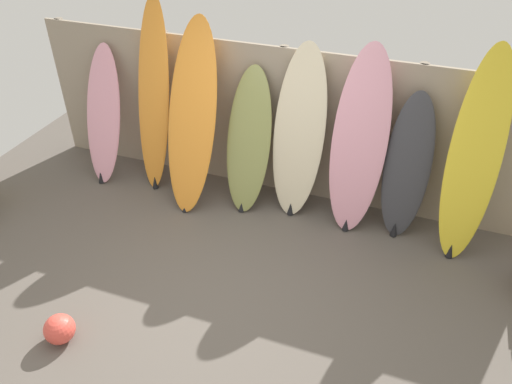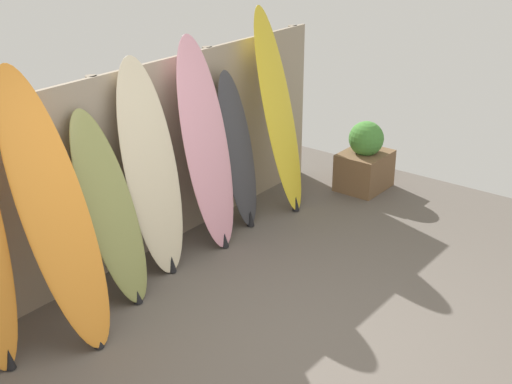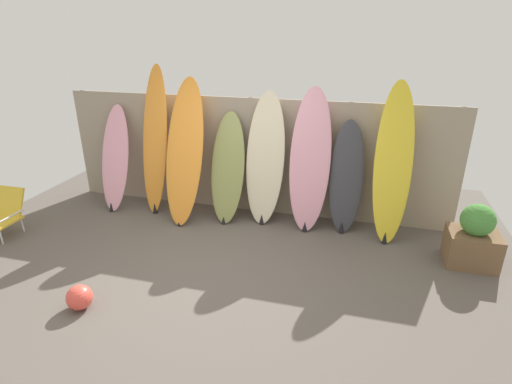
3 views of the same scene
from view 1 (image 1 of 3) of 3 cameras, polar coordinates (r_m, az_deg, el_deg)
The scene contains 11 objects.
ground at distance 4.88m, azimuth -4.74°, elevation -12.22°, with size 7.68×7.68×0.00m, color #5B544C.
fence_back at distance 5.83m, azimuth 2.86°, elevation 7.86°, with size 6.08×0.11×1.80m.
surfboard_pink_0 at distance 6.46m, azimuth -17.04°, elevation 8.30°, with size 0.51×0.71×1.64m.
surfboard_orange_1 at distance 5.99m, azimuth -11.63°, elevation 10.32°, with size 0.50×0.55×2.27m.
surfboard_orange_2 at distance 5.64m, azimuth -7.34°, elevation 8.30°, with size 0.58×0.85×2.11m.
surfboard_olive_3 at distance 5.64m, azimuth -0.85°, elevation 5.73°, with size 0.54×0.63×1.62m.
surfboard_cream_4 at distance 5.48m, azimuth 4.91°, elevation 6.51°, with size 0.60×0.49×1.94m.
surfboard_pink_5 at distance 5.30m, azimuth 11.70°, elevation 5.37°, with size 0.58×0.49×2.03m.
surfboard_charcoal_6 at distance 5.42m, azimuth 16.87°, elevation 2.56°, with size 0.51×0.42×1.60m.
surfboard_yellow_7 at distance 5.26m, azimuth 23.65°, elevation 3.36°, with size 0.53×0.61×2.15m.
beach_ball at distance 4.78m, azimuth -21.54°, elevation -14.37°, with size 0.27×0.27×0.27m, color #E54C3F.
Camera 1 is at (1.48, -2.94, 3.60)m, focal length 35.00 mm.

